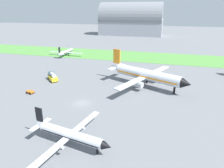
{
  "coord_description": "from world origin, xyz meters",
  "views": [
    {
      "loc": [
        23.36,
        -50.18,
        26.63
      ],
      "look_at": [
        6.45,
        10.61,
        3.0
      ],
      "focal_mm": 32.44,
      "sensor_mm": 36.0,
      "label": 1
    }
  ],
  "objects_px": {
    "airplane_midfield_jet": "(146,75)",
    "airplane_foreground_turboprop": "(69,134)",
    "airplane_taxiing_turboprop": "(66,52)",
    "fuel_truck_midfield": "(53,77)",
    "baggage_cart_by_runway": "(30,92)"
  },
  "relations": [
    {
      "from": "airplane_midfield_jet",
      "to": "airplane_foreground_turboprop",
      "type": "distance_m",
      "value": 39.92
    },
    {
      "from": "airplane_taxiing_turboprop",
      "to": "fuel_truck_midfield",
      "type": "height_order",
      "value": "airplane_taxiing_turboprop"
    },
    {
      "from": "airplane_foreground_turboprop",
      "to": "baggage_cart_by_runway",
      "type": "distance_m",
      "value": 32.77
    },
    {
      "from": "airplane_taxiing_turboprop",
      "to": "airplane_foreground_turboprop",
      "type": "xyz_separation_m",
      "value": [
        40.59,
        -76.24,
        0.14
      ]
    },
    {
      "from": "airplane_midfield_jet",
      "to": "baggage_cart_by_runway",
      "type": "distance_m",
      "value": 40.18
    },
    {
      "from": "airplane_taxiing_turboprop",
      "to": "fuel_truck_midfield",
      "type": "distance_m",
      "value": 44.41
    },
    {
      "from": "airplane_taxiing_turboprop",
      "to": "baggage_cart_by_runway",
      "type": "height_order",
      "value": "airplane_taxiing_turboprop"
    },
    {
      "from": "airplane_taxiing_turboprop",
      "to": "airplane_foreground_turboprop",
      "type": "relative_size",
      "value": 0.95
    },
    {
      "from": "airplane_midfield_jet",
      "to": "airplane_foreground_turboprop",
      "type": "bearing_deg",
      "value": -81.62
    },
    {
      "from": "fuel_truck_midfield",
      "to": "baggage_cart_by_runway",
      "type": "distance_m",
      "value": 13.75
    },
    {
      "from": "airplane_midfield_jet",
      "to": "airplane_foreground_turboprop",
      "type": "xyz_separation_m",
      "value": [
        -11.01,
        -38.33,
        -1.81
      ]
    },
    {
      "from": "airplane_foreground_turboprop",
      "to": "airplane_midfield_jet",
      "type": "bearing_deg",
      "value": 84.5
    },
    {
      "from": "baggage_cart_by_runway",
      "to": "airplane_taxiing_turboprop",
      "type": "bearing_deg",
      "value": 120.16
    },
    {
      "from": "fuel_truck_midfield",
      "to": "baggage_cart_by_runway",
      "type": "xyz_separation_m",
      "value": [
        -0.27,
        -13.71,
        -1.01
      ]
    },
    {
      "from": "airplane_taxiing_turboprop",
      "to": "baggage_cart_by_runway",
      "type": "bearing_deg",
      "value": -164.11
    }
  ]
}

